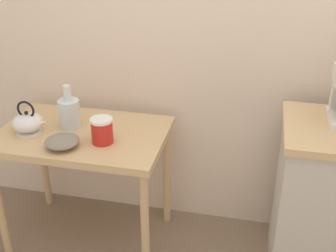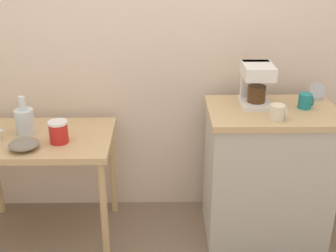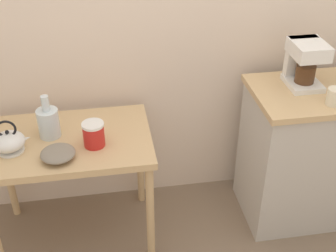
{
  "view_description": "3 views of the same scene",
  "coord_description": "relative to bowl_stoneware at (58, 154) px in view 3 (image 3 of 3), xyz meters",
  "views": [
    {
      "loc": [
        0.17,
        -1.94,
        1.82
      ],
      "look_at": [
        -0.24,
        -0.08,
        0.85
      ],
      "focal_mm": 46.77,
      "sensor_mm": 36.0,
      "label": 1
    },
    {
      "loc": [
        0.03,
        -2.44,
        1.86
      ],
      "look_at": [
        0.06,
        -0.08,
        0.82
      ],
      "focal_mm": 46.7,
      "sensor_mm": 36.0,
      "label": 2
    },
    {
      "loc": [
        -0.52,
        -2.04,
        2.08
      ],
      "look_at": [
        -0.19,
        -0.08,
        0.79
      ],
      "focal_mm": 47.99,
      "sensor_mm": 36.0,
      "label": 3
    }
  ],
  "objects": [
    {
      "name": "wooden_table",
      "position": [
        0.03,
        0.17,
        -0.12
      ],
      "size": [
        0.9,
        0.59,
        0.72
      ],
      "color": "tan",
      "rests_on": "ground_plane"
    },
    {
      "name": "mug_small_cream",
      "position": [
        1.45,
        0.02,
        0.18
      ],
      "size": [
        0.09,
        0.09,
        0.09
      ],
      "color": "beige",
      "rests_on": "kitchen_counter"
    },
    {
      "name": "ground_plane",
      "position": [
        0.77,
        0.18,
        -0.75
      ],
      "size": [
        8.0,
        8.0,
        0.0
      ],
      "primitive_type": "plane",
      "color": "#7A6651"
    },
    {
      "name": "bowl_stoneware",
      "position": [
        0.0,
        0.0,
        0.0
      ],
      "size": [
        0.17,
        0.17,
        0.06
      ],
      "color": "gray",
      "rests_on": "wooden_table"
    },
    {
      "name": "coffee_maker",
      "position": [
        1.37,
        0.27,
        0.28
      ],
      "size": [
        0.18,
        0.22,
        0.26
      ],
      "color": "white",
      "rests_on": "kitchen_counter"
    },
    {
      "name": "teakettle",
      "position": [
        -0.24,
        0.11,
        0.03
      ],
      "size": [
        0.2,
        0.16,
        0.18
      ],
      "color": "white",
      "rests_on": "wooden_table"
    },
    {
      "name": "glass_carafe_vase",
      "position": [
        -0.05,
        0.22,
        0.06
      ],
      "size": [
        0.11,
        0.11,
        0.24
      ],
      "color": "silver",
      "rests_on": "wooden_table"
    },
    {
      "name": "kitchen_counter",
      "position": [
        1.46,
        0.18,
        -0.31
      ],
      "size": [
        0.79,
        0.52,
        0.89
      ],
      "color": "#BCB7AD",
      "rests_on": "ground_plane"
    },
    {
      "name": "canister_enamel",
      "position": [
        0.18,
        0.09,
        0.04
      ],
      "size": [
        0.11,
        0.11,
        0.13
      ],
      "color": "red",
      "rests_on": "wooden_table"
    }
  ]
}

